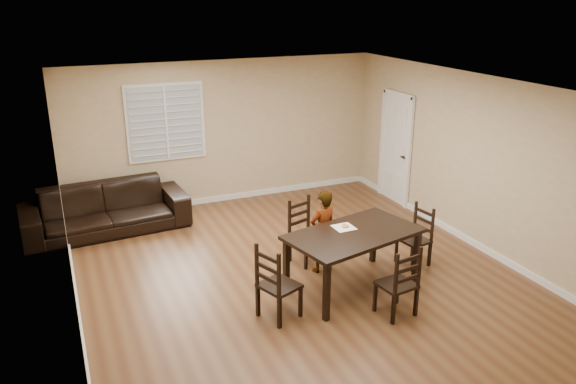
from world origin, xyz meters
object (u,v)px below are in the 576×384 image
object	(u,v)px
chair_far	(403,287)
donut	(345,225)
child	(323,231)
chair_near	(302,232)
chair_left	(272,287)
chair_right	(419,237)
sofa	(106,209)
dining_table	(353,238)

from	to	relation	value
chair_far	donut	distance (m)	1.20
chair_far	child	xyz separation A→B (m)	(-0.34, 1.53, 0.18)
chair_near	chair_left	world-z (taller)	chair_left
chair_right	sofa	world-z (taller)	chair_right
child	sofa	bearing A→B (deg)	-58.12
chair_far	dining_table	bearing A→B (deg)	-85.74
chair_near	child	size ratio (longest dim) A/B	0.79
chair_far	chair_near	bearing A→B (deg)	-85.11
child	chair_near	bearing A→B (deg)	-88.70
chair_far	child	bearing A→B (deg)	-85.49
sofa	donut	bearing A→B (deg)	-52.29
chair_near	child	world-z (taller)	child
chair_left	sofa	world-z (taller)	chair_left
chair_near	sofa	distance (m)	3.46
chair_right	child	distance (m)	1.49
dining_table	chair_left	size ratio (longest dim) A/B	1.95
donut	sofa	bearing A→B (deg)	131.73
dining_table	chair_far	world-z (taller)	chair_far
chair_left	child	size ratio (longest dim) A/B	0.81
chair_right	donut	world-z (taller)	chair_right
sofa	chair_right	bearing A→B (deg)	-40.66
chair_near	chair_left	bearing A→B (deg)	-144.65
chair_left	child	distance (m)	1.50
child	donut	world-z (taller)	child
chair_left	child	world-z (taller)	child
dining_table	child	world-z (taller)	child
child	chair_right	bearing A→B (deg)	153.92
dining_table	chair_near	xyz separation A→B (m)	(-0.26, 1.09, -0.30)
chair_far	chair_right	world-z (taller)	chair_far
dining_table	chair_near	distance (m)	1.16
dining_table	chair_near	world-z (taller)	chair_near
dining_table	chair_right	world-z (taller)	chair_right
donut	chair_left	bearing A→B (deg)	-158.15
dining_table	chair_right	bearing A→B (deg)	-0.35
chair_right	sofa	size ratio (longest dim) A/B	0.34
chair_near	chair_left	xyz separation A→B (m)	(-1.04, -1.40, 0.01)
dining_table	donut	distance (m)	0.23
dining_table	sofa	world-z (taller)	dining_table
chair_near	dining_table	bearing A→B (deg)	-94.59
chair_far	chair_left	size ratio (longest dim) A/B	0.95
chair_near	chair_right	bearing A→B (deg)	-45.12
child	sofa	world-z (taller)	child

